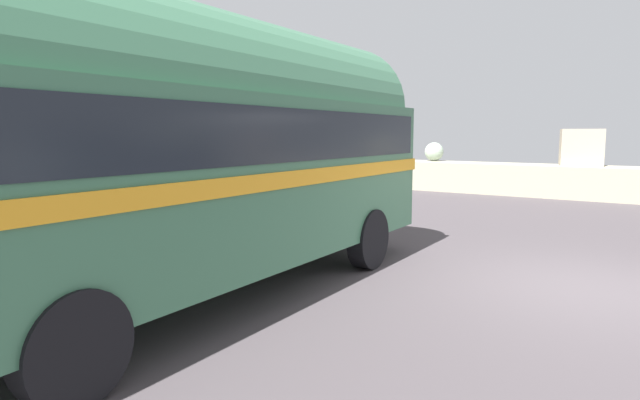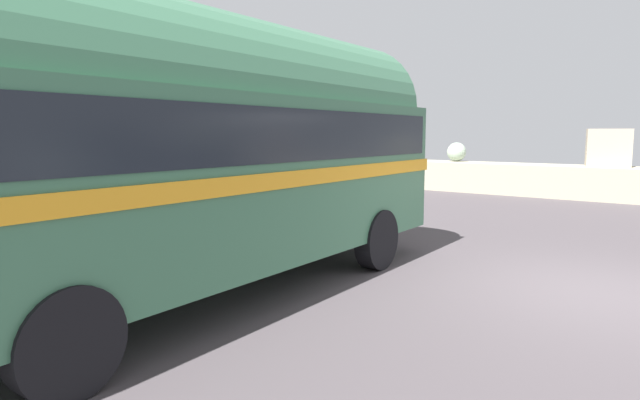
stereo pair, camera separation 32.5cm
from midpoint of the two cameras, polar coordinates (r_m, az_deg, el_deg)
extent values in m
cube|color=#443E41|center=(8.40, 28.10, -8.74)|extent=(32.00, 26.00, 0.02)
sphere|color=tan|center=(23.51, 4.74, 5.47)|extent=(0.92, 0.92, 0.92)
sphere|color=#96AA96|center=(21.99, 14.61, 4.92)|extent=(0.74, 0.74, 0.74)
cube|color=tan|center=(20.39, 28.49, 4.87)|extent=(1.57, 1.52, 1.24)
cylinder|color=black|center=(9.89, -4.36, -2.76)|extent=(0.34, 0.98, 0.96)
cylinder|color=black|center=(8.69, 7.08, -4.14)|extent=(0.34, 0.98, 0.96)
cylinder|color=black|center=(4.87, -23.43, -13.62)|extent=(0.34, 0.98, 0.96)
cube|color=#3A6B4E|center=(7.09, -10.71, 2.06)|extent=(2.92, 8.53, 2.10)
cylinder|color=#3A6B4E|center=(7.08, -10.90, 10.55)|extent=(2.70, 8.19, 2.20)
cube|color=orange|center=(7.09, -10.72, 2.48)|extent=(2.98, 8.62, 0.20)
cube|color=black|center=(7.07, -10.82, 6.73)|extent=(2.94, 8.20, 0.64)
cube|color=silver|center=(10.62, 5.96, -0.98)|extent=(2.29, 0.30, 0.28)
cylinder|color=black|center=(14.46, -13.14, 0.17)|extent=(0.34, 0.98, 0.96)
cylinder|color=black|center=(12.73, -7.39, -0.61)|extent=(0.34, 0.98, 0.96)
cube|color=silver|center=(12.07, -20.37, 3.72)|extent=(2.91, 8.53, 2.10)
cylinder|color=silver|center=(12.06, -20.58, 8.70)|extent=(2.69, 8.18, 2.20)
cube|color=#2C5093|center=(12.07, -20.38, 3.97)|extent=(2.96, 8.62, 0.20)
cube|color=black|center=(12.05, -20.49, 6.46)|extent=(2.92, 8.20, 0.64)
cube|color=silver|center=(14.63, -5.32, 1.20)|extent=(2.29, 0.30, 0.28)
camera|label=1|loc=(0.16, -88.47, 0.19)|focal=30.37mm
camera|label=2|loc=(0.16, 91.53, -0.19)|focal=30.37mm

